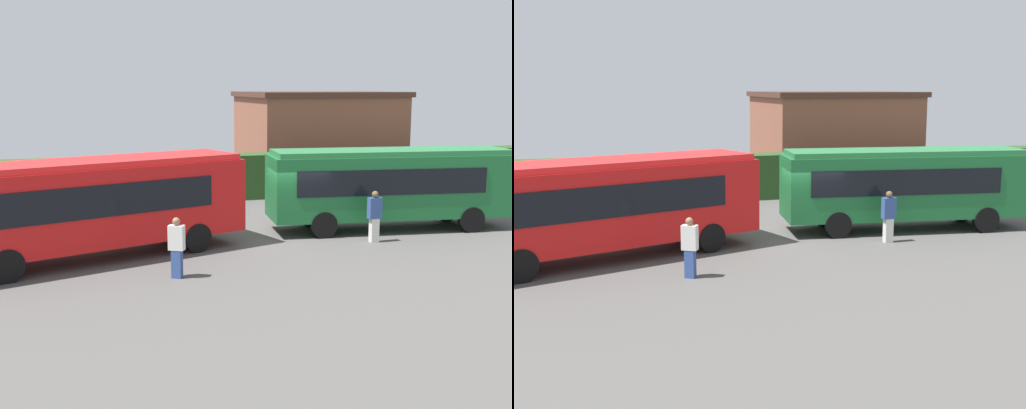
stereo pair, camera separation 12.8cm
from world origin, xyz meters
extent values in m
plane|color=#514F4C|center=(0.00, 0.00, 0.00)|extent=(64.00, 64.00, 0.00)
cube|color=red|center=(-7.17, -1.46, 1.81)|extent=(10.39, 5.72, 2.51)
cube|color=red|center=(-7.17, -1.46, 3.16)|extent=(10.04, 5.43, 0.20)
cube|color=black|center=(-7.87, -0.35, 2.11)|extent=(7.47, 2.64, 1.00)
cube|color=black|center=(-7.03, -2.77, 2.11)|extent=(7.47, 2.64, 1.00)
cube|color=black|center=(-2.37, 0.21, 2.11)|extent=(0.72, 1.97, 1.05)
cube|color=silver|center=(-2.37, 0.21, 2.88)|extent=(0.50, 1.33, 0.28)
cylinder|color=black|center=(-4.59, 0.67, 0.50)|extent=(1.04, 0.59, 1.00)
cylinder|color=black|center=(-3.82, -1.53, 0.50)|extent=(1.04, 0.59, 1.00)
cylinder|color=black|center=(-9.75, -3.60, 0.50)|extent=(1.04, 0.59, 1.00)
sphere|color=silver|center=(-2.59, 0.87, 0.90)|extent=(0.22, 0.22, 0.22)
sphere|color=silver|center=(-2.13, -0.44, 0.90)|extent=(0.22, 0.22, 0.22)
cube|color=#19602D|center=(4.15, 0.05, 1.76)|extent=(9.70, 3.35, 2.41)
cube|color=#27723C|center=(4.15, 0.05, 3.06)|extent=(9.39, 3.13, 0.20)
cube|color=black|center=(3.98, 1.28, 2.05)|extent=(7.38, 0.81, 0.97)
cube|color=black|center=(3.73, -1.11, 2.05)|extent=(7.38, 0.81, 0.97)
cube|color=black|center=(8.89, -0.44, 2.05)|extent=(0.24, 1.94, 1.01)
cube|color=silver|center=(8.89, -0.44, 2.78)|extent=(0.18, 1.30, 0.28)
cylinder|color=black|center=(7.20, 0.82, 0.50)|extent=(1.02, 0.38, 1.00)
cylinder|color=black|center=(6.97, -1.33, 0.50)|extent=(1.02, 0.38, 1.00)
cylinder|color=black|center=(1.34, 1.44, 0.50)|extent=(1.02, 0.38, 1.00)
cylinder|color=black|center=(1.11, -0.72, 0.50)|extent=(1.02, 0.38, 1.00)
sphere|color=silver|center=(8.98, 0.20, 0.90)|extent=(0.22, 0.22, 0.22)
sphere|color=silver|center=(8.84, -1.09, 0.90)|extent=(0.22, 0.22, 0.22)
cube|color=#334C8C|center=(-4.97, -4.40, 0.42)|extent=(0.37, 0.35, 0.84)
cube|color=silver|center=(-4.97, -4.40, 1.21)|extent=(0.53, 0.45, 0.74)
sphere|color=#8C6647|center=(-4.97, -4.40, 1.70)|extent=(0.23, 0.23, 0.23)
cube|color=silver|center=(2.62, -1.82, 0.44)|extent=(0.33, 0.26, 0.87)
cube|color=#334C8C|center=(2.62, -1.82, 1.25)|extent=(0.50, 0.30, 0.76)
sphere|color=brown|center=(2.62, -1.82, 1.76)|extent=(0.24, 0.24, 0.24)
cube|color=#25491E|center=(0.00, 8.78, 1.11)|extent=(44.00, 1.53, 2.22)
cube|color=brown|center=(6.87, 15.04, 2.47)|extent=(8.67, 7.43, 4.95)
cube|color=#4C2D23|center=(6.87, 15.04, 5.10)|extent=(9.02, 7.73, 0.30)
camera|label=1|loc=(-7.88, -23.18, 5.57)|focal=46.48mm
camera|label=2|loc=(-7.76, -23.22, 5.57)|focal=46.48mm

